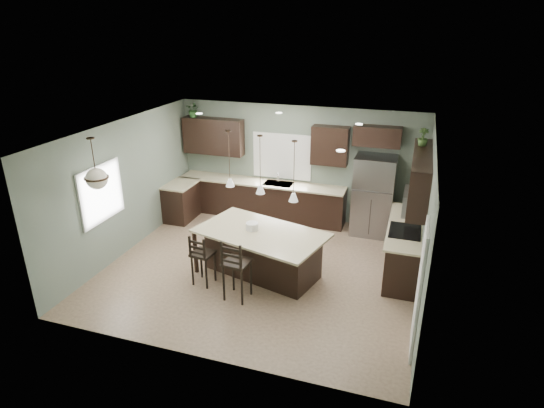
{
  "coord_description": "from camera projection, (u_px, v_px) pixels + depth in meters",
  "views": [
    {
      "loc": [
        2.69,
        -7.55,
        4.66
      ],
      "look_at": [
        0.1,
        0.4,
        1.25
      ],
      "focal_mm": 30.0,
      "sensor_mm": 36.0,
      "label": 1
    }
  ],
  "objects": [
    {
      "name": "serving_dish",
      "position": [
        252.0,
        226.0,
        8.66
      ],
      "size": [
        0.24,
        0.24,
        0.14
      ],
      "primitive_type": "cylinder",
      "color": "silver",
      "rests_on": "kitchen_island"
    },
    {
      "name": "sink_inset",
      "position": [
        278.0,
        184.0,
        11.08
      ],
      "size": [
        0.7,
        0.45,
        0.01
      ],
      "primitive_type": "cube",
      "color": "gray",
      "rests_on": "back_countertop"
    },
    {
      "name": "cooktop",
      "position": [
        405.0,
        231.0,
        8.58
      ],
      "size": [
        0.58,
        0.75,
        0.02
      ],
      "primitive_type": "cube",
      "color": "black",
      "rests_on": "right_countertop"
    },
    {
      "name": "pantry_door",
      "position": [
        419.0,
        290.0,
        6.57
      ],
      "size": [
        0.04,
        0.82,
        2.04
      ],
      "primitive_type": "cube",
      "color": "white",
      "rests_on": "ground"
    },
    {
      "name": "pendant_left",
      "position": [
        229.0,
        159.0,
        8.44
      ],
      "size": [
        0.17,
        0.17,
        1.1
      ],
      "primitive_type": null,
      "color": "white",
      "rests_on": "room_shell"
    },
    {
      "name": "microwave",
      "position": [
        414.0,
        202.0,
        8.32
      ],
      "size": [
        0.4,
        0.75,
        0.4
      ],
      "primitive_type": "cube",
      "color": "gray",
      "rests_on": "right_upper_cabs"
    },
    {
      "name": "right_upper_cabs",
      "position": [
        420.0,
        177.0,
        8.4
      ],
      "size": [
        0.34,
        2.35,
        0.9
      ],
      "primitive_type": "cube",
      "color": "black",
      "rests_on": "room_shell"
    },
    {
      "name": "back_lower_cabs",
      "position": [
        261.0,
        200.0,
        11.4
      ],
      "size": [
        4.2,
        0.6,
        0.9
      ],
      "primitive_type": "cube",
      "color": "black",
      "rests_on": "ground"
    },
    {
      "name": "bar_stool_center",
      "position": [
        237.0,
        269.0,
        7.97
      ],
      "size": [
        0.48,
        0.48,
        1.18
      ],
      "primitive_type": "cube",
      "rotation": [
        0.0,
        0.0,
        -0.1
      ],
      "color": "black",
      "rests_on": "ground"
    },
    {
      "name": "chandelier",
      "position": [
        94.0,
        164.0,
        7.89
      ],
      "size": [
        0.42,
        0.42,
        0.94
      ],
      "primitive_type": null,
      "color": "#F2E4C6",
      "rests_on": "room_shell"
    },
    {
      "name": "faucet",
      "position": [
        278.0,
        178.0,
        10.99
      ],
      "size": [
        0.02,
        0.02,
        0.28
      ],
      "primitive_type": "cylinder",
      "color": "silver",
      "rests_on": "back_countertop"
    },
    {
      "name": "kitchen_island",
      "position": [
        261.0,
        254.0,
        8.76
      ],
      "size": [
        2.68,
        1.95,
        0.92
      ],
      "primitive_type": "cube",
      "rotation": [
        0.0,
        0.0,
        -0.26
      ],
      "color": "black",
      "rests_on": "ground"
    },
    {
      "name": "pendant_right",
      "position": [
        294.0,
        172.0,
        7.73
      ],
      "size": [
        0.17,
        0.17,
        1.1
      ],
      "primitive_type": null,
      "color": "white",
      "rests_on": "room_shell"
    },
    {
      "name": "back_countertop",
      "position": [
        261.0,
        182.0,
        11.21
      ],
      "size": [
        4.2,
        0.66,
        0.04
      ],
      "primitive_type": "cube",
      "color": "beige",
      "rests_on": "back_lower_cabs"
    },
    {
      "name": "window_back",
      "position": [
        282.0,
        156.0,
        11.11
      ],
      "size": [
        1.35,
        0.02,
        1.0
      ],
      "primitive_type": "cube",
      "color": "white",
      "rests_on": "room_shell"
    },
    {
      "name": "back_upper_left",
      "position": [
        213.0,
        136.0,
        11.33
      ],
      "size": [
        1.55,
        0.34,
        0.9
      ],
      "primitive_type": "cube",
      "color": "black",
      "rests_on": "room_shell"
    },
    {
      "name": "right_countertop",
      "position": [
        406.0,
        226.0,
        8.83
      ],
      "size": [
        0.66,
        2.35,
        0.04
      ],
      "primitive_type": "cube",
      "color": "beige",
      "rests_on": "right_lower_cabs"
    },
    {
      "name": "wall_oven_front",
      "position": [
        387.0,
        252.0,
        8.84
      ],
      "size": [
        0.01,
        0.72,
        0.6
      ],
      "primitive_type": "cube",
      "color": "gray",
      "rests_on": "right_lower_cabs"
    },
    {
      "name": "back_upper_right",
      "position": [
        330.0,
        146.0,
        10.48
      ],
      "size": [
        0.85,
        0.34,
        0.9
      ],
      "primitive_type": "cube",
      "color": "black",
      "rests_on": "room_shell"
    },
    {
      "name": "fridge_header",
      "position": [
        377.0,
        136.0,
        10.07
      ],
      "size": [
        1.05,
        0.34,
        0.45
      ],
      "primitive_type": "cube",
      "color": "black",
      "rests_on": "room_shell"
    },
    {
      "name": "plant_back_left",
      "position": [
        194.0,
        110.0,
        11.2
      ],
      "size": [
        0.37,
        0.34,
        0.38
      ],
      "primitive_type": "imported",
      "rotation": [
        0.0,
        0.0,
        -0.13
      ],
      "color": "#2D5A27",
      "rests_on": "back_upper_left"
    },
    {
      "name": "left_return_cabs",
      "position": [
        181.0,
        202.0,
        11.28
      ],
      "size": [
        0.6,
        0.9,
        0.9
      ],
      "primitive_type": "cube",
      "color": "black",
      "rests_on": "ground"
    },
    {
      "name": "ground",
      "position": [
        261.0,
        268.0,
        9.17
      ],
      "size": [
        6.0,
        6.0,
        0.0
      ],
      "primitive_type": "plane",
      "color": "#9E8466",
      "rests_on": "ground"
    },
    {
      "name": "window_left",
      "position": [
        101.0,
        193.0,
        8.74
      ],
      "size": [
        0.02,
        1.1,
        1.0
      ],
      "primitive_type": "cube",
      "color": "white",
      "rests_on": "room_shell"
    },
    {
      "name": "room_shell",
      "position": [
        260.0,
        189.0,
        8.53
      ],
      "size": [
        6.0,
        6.0,
        6.0
      ],
      "color": "slate",
      "rests_on": "ground"
    },
    {
      "name": "pendant_center",
      "position": [
        260.0,
        165.0,
        8.09
      ],
      "size": [
        0.17,
        0.17,
        1.1
      ],
      "primitive_type": null,
      "color": "silver",
      "rests_on": "room_shell"
    },
    {
      "name": "right_lower_cabs",
      "position": [
        404.0,
        248.0,
        9.0
      ],
      "size": [
        0.6,
        2.35,
        0.9
      ],
      "primitive_type": "cube",
      "color": "black",
      "rests_on": "ground"
    },
    {
      "name": "plant_right_wall",
      "position": [
        423.0,
        137.0,
        8.66
      ],
      "size": [
        0.22,
        0.22,
        0.34
      ],
      "primitive_type": "imported",
      "rotation": [
        0.0,
        0.0,
        0.19
      ],
      "color": "#395826",
      "rests_on": "right_upper_cabs"
    },
    {
      "name": "refrigerator",
      "position": [
        373.0,
        196.0,
        10.35
      ],
      "size": [
        0.9,
        0.74,
        1.85
      ],
      "primitive_type": "cube",
      "color": "gray",
      "rests_on": "ground"
    },
    {
      "name": "bar_stool_left",
      "position": [
        203.0,
        259.0,
        8.45
      ],
      "size": [
        0.42,
        0.42,
        1.03
      ],
      "primitive_type": "cube",
      "rotation": [
        0.0,
        0.0,
        -0.11
      ],
      "color": "black",
      "rests_on": "ground"
    },
    {
      "name": "left_return_countertop",
      "position": [
        180.0,
        184.0,
        11.09
      ],
      "size": [
        0.66,
        0.96,
        0.04
      ],
      "primitive_type": "cube",
      "color": "beige",
      "rests_on": "left_return_cabs"
    }
  ]
}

